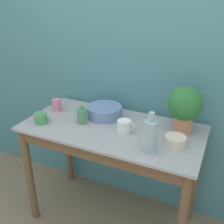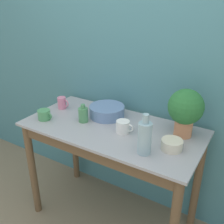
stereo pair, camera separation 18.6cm
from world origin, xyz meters
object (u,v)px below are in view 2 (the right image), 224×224
at_px(mug_green, 44,115).
at_px(mug_white, 123,127).
at_px(bottle_short, 83,114).
at_px(bowl_wash_large, 107,111).
at_px(bowl_small_cream, 172,145).
at_px(potted_plant, 186,109).
at_px(mug_pink, 62,103).
at_px(bottle_tall, 145,137).

relative_size(mug_green, mug_white, 0.98).
distance_m(mug_green, mug_white, 0.63).
bearing_deg(bottle_short, bowl_wash_large, 58.76).
distance_m(bottle_short, bowl_small_cream, 0.71).
height_order(bowl_wash_large, mug_white, bowl_wash_large).
xyz_separation_m(mug_white, bowl_small_cream, (0.37, -0.03, -0.01)).
relative_size(potted_plant, mug_pink, 3.10).
bearing_deg(bowl_wash_large, bottle_tall, -34.30).
bearing_deg(mug_white, bowl_small_cream, -5.11).
height_order(bowl_wash_large, bottle_short, bottle_short).
bearing_deg(mug_green, bottle_tall, -1.60).
height_order(bottle_tall, bowl_small_cream, bottle_tall).
xyz_separation_m(mug_pink, bowl_small_cream, (1.01, -0.13, -0.02)).
height_order(bottle_short, mug_white, bottle_short).
distance_m(bottle_short, mug_green, 0.31).
bearing_deg(mug_pink, bottle_tall, -16.35).
distance_m(bottle_short, mug_white, 0.34).
bearing_deg(mug_green, bowl_small_cream, 6.09).
height_order(mug_green, bowl_small_cream, mug_green).
distance_m(potted_plant, bottle_short, 0.75).
height_order(potted_plant, bowl_small_cream, potted_plant).
xyz_separation_m(bowl_wash_large, bottle_short, (-0.10, -0.17, 0.01)).
bearing_deg(bowl_wash_large, mug_white, -34.19).
xyz_separation_m(potted_plant, bottle_short, (-0.71, -0.19, -0.14)).
bearing_deg(mug_white, potted_plant, 25.26).
bearing_deg(mug_white, bottle_short, -178.25).
relative_size(bottle_short, mug_white, 1.07).
distance_m(bottle_tall, mug_green, 0.86).
relative_size(bottle_short, mug_pink, 1.30).
height_order(mug_white, bowl_small_cream, mug_white).
bearing_deg(potted_plant, mug_green, -162.46).
relative_size(bottle_tall, mug_pink, 2.44).
bearing_deg(mug_green, mug_pink, 95.50).
bearing_deg(potted_plant, bottle_tall, -111.82).
bearing_deg(bowl_small_cream, mug_white, 174.89).
bearing_deg(bowl_wash_large, bowl_small_cream, -17.75).
xyz_separation_m(bowl_wash_large, mug_pink, (-0.41, -0.06, 0.01)).
distance_m(potted_plant, mug_green, 1.05).
bearing_deg(bowl_wash_large, bottle_short, -121.24).
distance_m(potted_plant, bowl_small_cream, 0.26).
relative_size(bottle_tall, bottle_short, 1.88).
bearing_deg(potted_plant, bowl_small_cream, -91.09).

